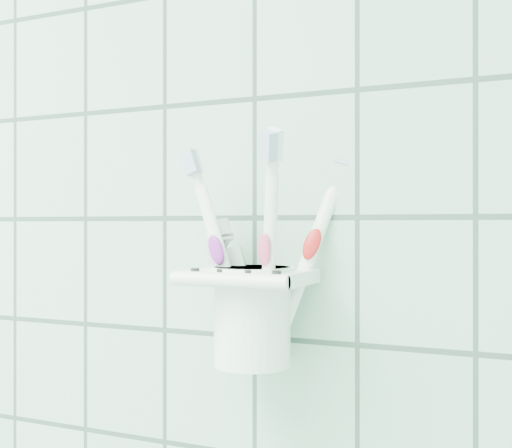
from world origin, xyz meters
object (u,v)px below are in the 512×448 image
cup (252,312)px  toothbrush_orange (264,239)px  holder_bracket (249,279)px  toothbrush_pink (250,246)px  toothbrush_blue (272,239)px  toothpaste_tube (251,274)px

cup → toothbrush_orange: (0.01, 0.01, 0.07)m
holder_bracket → toothbrush_orange: 0.04m
toothbrush_pink → toothbrush_blue: 0.02m
holder_bracket → toothpaste_tube: toothpaste_tube is taller
cup → toothbrush_orange: 0.07m
holder_bracket → toothbrush_orange: bearing=40.2°
toothbrush_pink → toothbrush_orange: bearing=75.2°
toothbrush_pink → toothpaste_tube: (-0.01, 0.02, -0.03)m
toothbrush_orange → toothpaste_tube: (-0.02, 0.00, -0.03)m
holder_bracket → toothpaste_tube: (-0.00, 0.01, 0.00)m
holder_bracket → cup: (0.00, 0.00, -0.03)m
cup → toothbrush_blue: toothbrush_blue is taller
holder_bracket → cup: bearing=69.0°
toothbrush_blue → cup: bearing=-164.9°
toothbrush_pink → cup: bearing=109.3°
toothbrush_pink → toothpaste_tube: bearing=115.9°
toothbrush_blue → toothbrush_orange: same height
toothpaste_tube → holder_bracket: bearing=-89.1°
cup → toothpaste_tube: 0.04m
toothbrush_blue → toothbrush_orange: 0.01m
toothbrush_orange → toothpaste_tube: toothbrush_orange is taller
toothbrush_blue → toothbrush_orange: bearing=171.9°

